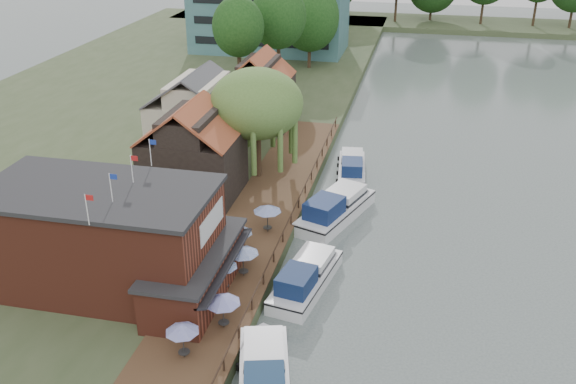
# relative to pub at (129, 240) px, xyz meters

# --- Properties ---
(ground) EXTENTS (260.00, 260.00, 0.00)m
(ground) POSITION_rel_pub_xyz_m (14.00, 1.00, -4.65)
(ground) COLOR #4A5655
(ground) RESTS_ON ground
(land_bank) EXTENTS (50.00, 140.00, 1.00)m
(land_bank) POSITION_rel_pub_xyz_m (-16.00, 36.00, -4.15)
(land_bank) COLOR #384728
(land_bank) RESTS_ON ground
(quay_deck) EXTENTS (6.00, 50.00, 0.10)m
(quay_deck) POSITION_rel_pub_xyz_m (6.00, 11.00, -3.60)
(quay_deck) COLOR #47301E
(quay_deck) RESTS_ON land_bank
(quay_rail) EXTENTS (0.20, 49.00, 1.00)m
(quay_rail) POSITION_rel_pub_xyz_m (8.70, 11.50, -3.15)
(quay_rail) COLOR black
(quay_rail) RESTS_ON land_bank
(pub) EXTENTS (20.00, 11.00, 7.30)m
(pub) POSITION_rel_pub_xyz_m (0.00, 0.00, 0.00)
(pub) COLOR maroon
(pub) RESTS_ON land_bank
(hotel_block) EXTENTS (25.40, 12.40, 12.30)m
(hotel_block) POSITION_rel_pub_xyz_m (-8.00, 71.00, 2.50)
(hotel_block) COLOR #38666B
(hotel_block) RESTS_ON land_bank
(cottage_a) EXTENTS (8.60, 7.60, 8.50)m
(cottage_a) POSITION_rel_pub_xyz_m (-1.00, 15.00, 0.60)
(cottage_a) COLOR black
(cottage_a) RESTS_ON land_bank
(cottage_b) EXTENTS (9.60, 8.60, 8.50)m
(cottage_b) POSITION_rel_pub_xyz_m (-4.00, 25.00, 0.60)
(cottage_b) COLOR beige
(cottage_b) RESTS_ON land_bank
(cottage_c) EXTENTS (7.60, 7.60, 8.50)m
(cottage_c) POSITION_rel_pub_xyz_m (0.00, 34.00, 0.60)
(cottage_c) COLOR black
(cottage_c) RESTS_ON land_bank
(willow) EXTENTS (8.60, 8.60, 10.43)m
(willow) POSITION_rel_pub_xyz_m (3.50, 20.00, 1.56)
(willow) COLOR #476B2D
(willow) RESTS_ON land_bank
(umbrella_0) EXTENTS (2.01, 2.01, 2.38)m
(umbrella_0) POSITION_rel_pub_xyz_m (6.07, -6.36, -2.36)
(umbrella_0) COLOR navy
(umbrella_0) RESTS_ON quay_deck
(umbrella_1) EXTENTS (2.25, 2.25, 2.38)m
(umbrella_1) POSITION_rel_pub_xyz_m (7.48, -3.17, -2.36)
(umbrella_1) COLOR #1A1F94
(umbrella_1) RESTS_ON quay_deck
(umbrella_2) EXTENTS (1.95, 1.95, 2.38)m
(umbrella_2) POSITION_rel_pub_xyz_m (6.25, 0.80, -2.36)
(umbrella_2) COLOR #1C439A
(umbrella_2) RESTS_ON quay_deck
(umbrella_3) EXTENTS (2.24, 2.24, 2.38)m
(umbrella_3) POSITION_rel_pub_xyz_m (7.05, 2.78, -2.36)
(umbrella_3) COLOR navy
(umbrella_3) RESTS_ON quay_deck
(umbrella_4) EXTENTS (2.38, 2.38, 2.38)m
(umbrella_4) POSITION_rel_pub_xyz_m (5.79, 5.47, -2.36)
(umbrella_4) COLOR navy
(umbrella_4) RESTS_ON quay_deck
(umbrella_5) EXTENTS (2.25, 2.25, 2.38)m
(umbrella_5) POSITION_rel_pub_xyz_m (7.14, 9.37, -2.36)
(umbrella_5) COLOR navy
(umbrella_5) RESTS_ON quay_deck
(cruiser_0) EXTENTS (5.72, 10.47, 2.42)m
(cruiser_0) POSITION_rel_pub_xyz_m (11.01, -6.76, -3.44)
(cruiser_0) COLOR white
(cruiser_0) RESTS_ON ground
(cruiser_1) EXTENTS (4.81, 10.16, 2.36)m
(cruiser_1) POSITION_rel_pub_xyz_m (11.34, 3.84, -3.47)
(cruiser_1) COLOR silver
(cruiser_1) RESTS_ON ground
(cruiser_2) EXTENTS (6.87, 11.33, 2.65)m
(cruiser_2) POSITION_rel_pub_xyz_m (11.81, 14.80, -3.32)
(cruiser_2) COLOR silver
(cruiser_2) RESTS_ON ground
(cruiser_3) EXTENTS (4.03, 9.44, 2.19)m
(cruiser_3) POSITION_rel_pub_xyz_m (11.98, 24.41, -3.56)
(cruiser_3) COLOR silver
(cruiser_3) RESTS_ON ground
(bank_tree_0) EXTENTS (6.43, 6.43, 13.16)m
(bank_tree_0) POSITION_rel_pub_xyz_m (-4.80, 42.40, 2.93)
(bank_tree_0) COLOR #143811
(bank_tree_0) RESTS_ON land_bank
(bank_tree_1) EXTENTS (7.42, 7.42, 13.77)m
(bank_tree_1) POSITION_rel_pub_xyz_m (-1.49, 49.87, 3.24)
(bank_tree_1) COLOR #143811
(bank_tree_1) RESTS_ON land_bank
(bank_tree_2) EXTENTS (8.77, 8.77, 12.57)m
(bank_tree_2) POSITION_rel_pub_xyz_m (0.66, 60.96, 2.63)
(bank_tree_2) COLOR #143811
(bank_tree_2) RESTS_ON land_bank
(bank_tree_3) EXTENTS (6.90, 6.90, 12.23)m
(bank_tree_3) POSITION_rel_pub_xyz_m (0.15, 79.69, 2.46)
(bank_tree_3) COLOR #143811
(bank_tree_3) RESTS_ON land_bank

